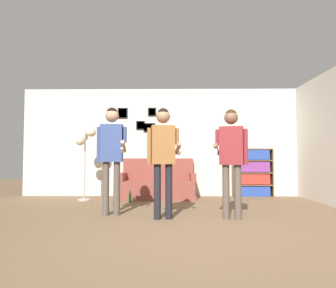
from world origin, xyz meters
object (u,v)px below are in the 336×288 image
object	(u,v)px
person_player_foreground_left	(112,148)
floor_lamp	(85,142)
person_watcher_holding_cup	(231,151)
bottle_on_floor	(130,198)
couch	(158,185)
person_player_foreground_center	(163,150)
bookshelf	(252,173)

from	to	relation	value
person_player_foreground_left	floor_lamp	bearing A→B (deg)	118.95
person_watcher_holding_cup	bottle_on_floor	bearing A→B (deg)	135.96
couch	person_player_foreground_center	distance (m)	2.59
person_player_foreground_left	person_watcher_holding_cup	distance (m)	1.96
couch	bookshelf	xyz separation A→B (m)	(2.30, 0.19, 0.28)
bookshelf	person_player_foreground_left	bearing A→B (deg)	-141.60
bookshelf	person_player_foreground_left	size ratio (longest dim) A/B	0.66
bookshelf	person_watcher_holding_cup	size ratio (longest dim) A/B	0.69
couch	floor_lamp	xyz separation A→B (m)	(-1.62, -0.44, 1.00)
person_watcher_holding_cup	person_player_foreground_left	bearing A→B (deg)	171.10
floor_lamp	person_player_foreground_center	xyz separation A→B (m)	(1.82, -2.02, -0.23)
person_player_foreground_center	person_watcher_holding_cup	distance (m)	1.06
bottle_on_floor	bookshelf	bearing A→B (deg)	17.12
person_watcher_holding_cup	couch	bearing A→B (deg)	117.22
couch	bottle_on_floor	world-z (taller)	couch
bookshelf	bottle_on_floor	xyz separation A→B (m)	(-2.86, -0.88, -0.49)
couch	person_player_foreground_center	size ratio (longest dim) A/B	1.02
person_player_foreground_center	person_watcher_holding_cup	size ratio (longest dim) A/B	1.01
bookshelf	person_watcher_holding_cup	xyz separation A→B (m)	(-1.03, -2.65, 0.47)
bookshelf	person_watcher_holding_cup	bearing A→B (deg)	-111.23
bookshelf	floor_lamp	distance (m)	4.03
floor_lamp	person_watcher_holding_cup	world-z (taller)	person_watcher_holding_cup
person_player_foreground_left	bottle_on_floor	bearing A→B (deg)	86.02
person_player_foreground_center	bottle_on_floor	distance (m)	2.16
couch	bottle_on_floor	distance (m)	0.91
person_player_foreground_left	person_watcher_holding_cup	xyz separation A→B (m)	(1.93, -0.30, -0.06)
person_player_foreground_left	bookshelf	bearing A→B (deg)	38.40
person_player_foreground_center	person_watcher_holding_cup	bearing A→B (deg)	0.19
bookshelf	person_player_foreground_center	bearing A→B (deg)	-128.27
bottle_on_floor	couch	bearing A→B (deg)	50.63
bookshelf	person_player_foreground_center	xyz separation A→B (m)	(-2.10, -2.66, 0.48)
person_watcher_holding_cup	floor_lamp	bearing A→B (deg)	145.00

